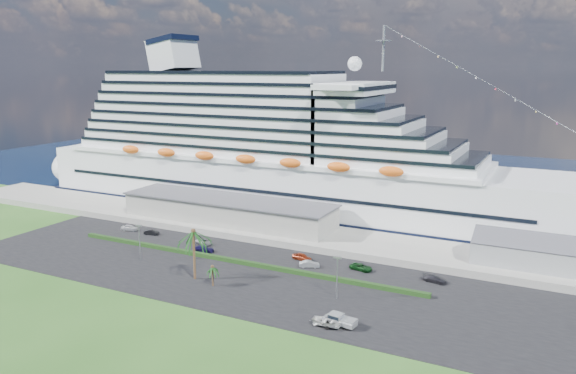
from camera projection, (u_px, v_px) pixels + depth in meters
The scene contains 22 objects.
ground at pixel (225, 295), 108.47m from camera, with size 420.00×420.00×0.00m, color #28531B.
asphalt_lot at pixel (254, 276), 118.06m from camera, with size 140.00×38.00×0.12m, color black.
wharf at pixel (311, 236), 143.20m from camera, with size 240.00×20.00×1.80m, color gray.
water at pixel (405, 178), 221.97m from camera, with size 420.00×160.00×0.02m, color black.
cruise_ship at pixel (279, 156), 170.31m from camera, with size 191.00×38.00×54.00m.
terminal_building at pixel (228, 209), 153.34m from camera, with size 61.00×15.00×6.30m.
port_shed at pixel (533, 252), 119.59m from camera, with size 24.00×12.31×7.37m.
hedge at pixel (234, 261), 125.84m from camera, with size 88.00×1.10×0.90m, color black.
lamp_post_left at pixel (139, 238), 126.65m from camera, with size 1.60×0.35×8.27m.
lamp_post_right at pixel (337, 272), 105.53m from camera, with size 1.60×0.35×8.27m.
palm_tall at pixel (193, 237), 114.43m from camera, with size 8.82×8.82×11.13m.
palm_short at pixel (212, 269), 111.86m from camera, with size 3.53×3.53×4.56m.
parked_car_0 at pixel (130, 228), 150.40m from camera, with size 1.85×4.59×1.56m, color silver.
parked_car_1 at pixel (152, 232), 146.62m from camera, with size 1.39×3.98×1.31m, color black.
parked_car_2 at pixel (204, 242), 138.69m from camera, with size 2.12×4.60×1.28m, color gray.
parked_car_3 at pixel (203, 249), 133.15m from camera, with size 2.09×5.14×1.49m, color #181241.
parked_car_4 at pixel (302, 257), 127.41m from camera, with size 1.86×4.63×1.58m, color maroon.
parked_car_5 at pixel (309, 264), 122.84m from camera, with size 1.55×4.45×1.47m, color #95989B.
parked_car_6 at pixel (361, 267), 121.11m from camera, with size 2.32×5.02×1.40m, color #0D3512.
parked_car_7 at pixel (435, 279), 114.34m from camera, with size 1.98×4.87×1.41m, color #232329.
pickup_truck at pixel (339, 319), 95.08m from camera, with size 6.04×2.88×2.05m.
boat_trailer at pixel (327, 321), 94.47m from camera, with size 5.94×3.97×1.69m.
Camera 1 is at (56.63, -85.31, 43.19)m, focal length 35.00 mm.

